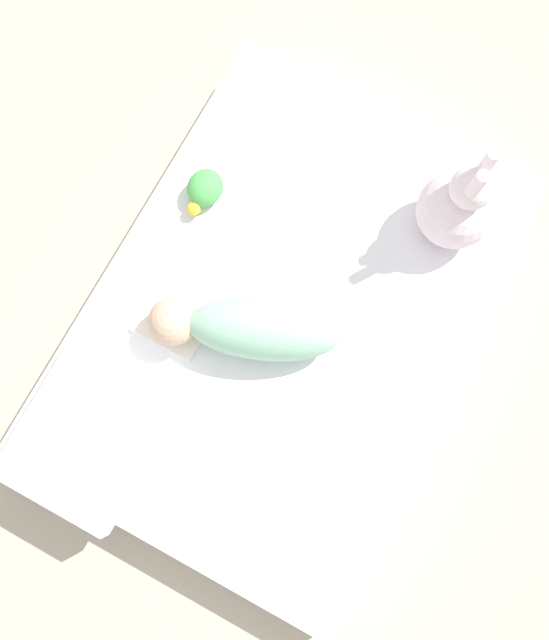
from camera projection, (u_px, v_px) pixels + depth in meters
name	position (u px, v px, depth m)	size (l,w,h in m)	color
ground_plane	(284.00, 324.00, 1.87)	(12.00, 12.00, 0.00)	#B2A893
bed_mattress	(285.00, 318.00, 1.79)	(1.39, 0.99, 0.17)	white
burp_cloth	(182.00, 307.00, 1.70)	(0.24, 0.18, 0.02)	white
swaddled_baby	(248.00, 329.00, 1.60)	(0.30, 0.50, 0.18)	#99D6B2
pillow	(90.00, 434.00, 1.59)	(0.39, 0.32, 0.09)	white
bunny_plush	(458.00, 207.00, 1.63)	(0.21, 0.21, 0.37)	silver
turtle_plush	(204.00, 189.00, 1.74)	(0.14, 0.10, 0.08)	#51B756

